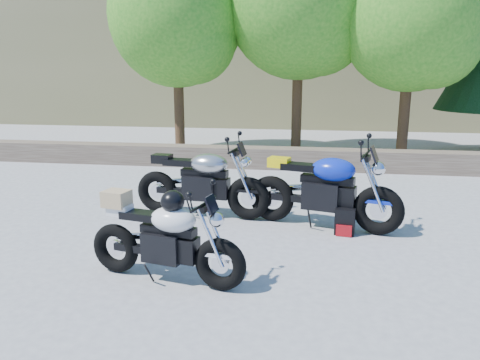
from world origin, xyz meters
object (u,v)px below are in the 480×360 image
silver_bike (202,183)px  white_bike (164,237)px  backpack (345,222)px  blue_bike (324,190)px

silver_bike → white_bike: (0.13, -2.45, -0.03)m
white_bike → backpack: white_bike is taller
blue_bike → backpack: (0.31, -0.26, -0.40)m
white_bike → backpack: (2.13, 1.89, -0.34)m
blue_bike → backpack: 0.57m
white_bike → silver_bike: bearing=104.9°
white_bike → backpack: bearing=53.3°
blue_bike → backpack: bearing=-26.1°
silver_bike → backpack: silver_bike is taller
silver_bike → blue_bike: blue_bike is taller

